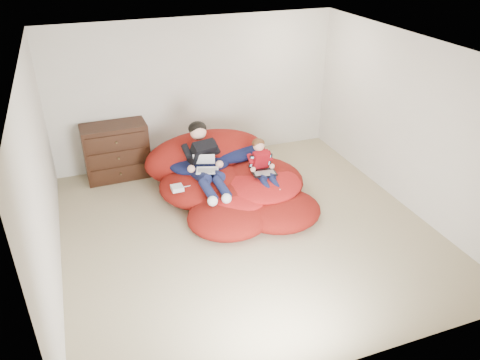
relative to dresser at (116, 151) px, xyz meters
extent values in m
cube|color=tan|center=(1.49, -2.22, -0.59)|extent=(5.10, 5.10, 0.25)
cube|color=beige|center=(1.49, 0.29, 0.78)|extent=(5.10, 0.02, 2.50)
cube|color=beige|center=(1.49, -4.73, 0.78)|extent=(5.10, 0.02, 2.50)
cube|color=beige|center=(-1.02, -2.22, 0.78)|extent=(0.02, 5.10, 2.50)
cube|color=beige|center=(4.00, -2.22, 0.78)|extent=(0.02, 5.10, 2.50)
cube|color=white|center=(1.49, -2.22, 2.04)|extent=(5.10, 5.10, 0.02)
cube|color=black|center=(0.00, 0.01, 0.00)|extent=(1.06, 0.55, 0.94)
cube|color=black|center=(0.00, -0.26, -0.28)|extent=(0.94, 0.05, 0.23)
cylinder|color=#4C3F26|center=(0.00, -0.28, -0.28)|extent=(0.03, 0.06, 0.03)
cube|color=black|center=(0.00, -0.26, 0.00)|extent=(0.94, 0.05, 0.23)
cylinder|color=#4C3F26|center=(0.00, -0.28, 0.00)|extent=(0.03, 0.06, 0.03)
cube|color=black|center=(0.00, -0.26, 0.28)|extent=(0.94, 0.05, 0.23)
cylinder|color=#4C3F26|center=(0.00, -0.28, 0.28)|extent=(0.03, 0.06, 0.03)
ellipsoid|color=maroon|center=(1.21, -1.17, -0.25)|extent=(1.49, 1.34, 0.54)
ellipsoid|color=maroon|center=(2.00, -1.31, -0.27)|extent=(1.49, 1.45, 0.54)
ellipsoid|color=maroon|center=(1.57, -1.66, -0.29)|extent=(1.43, 1.14, 0.46)
ellipsoid|color=maroon|center=(1.29, -2.05, -0.33)|extent=(1.22, 1.12, 0.41)
ellipsoid|color=maroon|center=(2.03, -2.12, -0.34)|extent=(1.23, 1.12, 0.40)
ellipsoid|color=maroon|center=(1.39, -0.61, -0.07)|extent=(2.07, 0.92, 0.92)
ellipsoid|color=#111740|center=(1.19, -0.89, 0.01)|extent=(0.99, 0.81, 0.25)
ellipsoid|color=#111740|center=(1.78, -0.74, 0.05)|extent=(1.09, 0.76, 0.26)
ellipsoid|color=red|center=(1.95, -1.63, -0.13)|extent=(1.22, 1.22, 0.22)
ellipsoid|color=red|center=(1.50, -1.87, -0.17)|extent=(0.88, 0.79, 0.16)
ellipsoid|color=beige|center=(1.00, -0.49, 0.15)|extent=(0.49, 0.31, 0.31)
cube|color=black|center=(1.17, -1.10, 0.24)|extent=(0.43, 0.49, 0.54)
sphere|color=#DFA288|center=(1.17, -0.96, 0.56)|extent=(0.25, 0.25, 0.25)
ellipsoid|color=black|center=(1.17, -0.93, 0.61)|extent=(0.28, 0.26, 0.21)
cylinder|color=#12183A|center=(1.06, -1.42, 0.04)|extent=(0.24, 0.43, 0.23)
cylinder|color=#12183A|center=(1.06, -1.78, 0.01)|extent=(0.21, 0.41, 0.26)
sphere|color=white|center=(1.06, -1.98, -0.06)|extent=(0.15, 0.15, 0.15)
cylinder|color=#12183A|center=(1.27, -1.42, 0.04)|extent=(0.24, 0.43, 0.23)
cylinder|color=#12183A|center=(1.27, -1.78, 0.01)|extent=(0.21, 0.41, 0.26)
sphere|color=white|center=(1.27, -1.98, -0.06)|extent=(0.15, 0.15, 0.15)
cube|color=maroon|center=(2.00, -1.43, 0.13)|extent=(0.27, 0.26, 0.39)
sphere|color=#DFA288|center=(2.00, -1.37, 0.38)|extent=(0.18, 0.18, 0.18)
ellipsoid|color=#4B2B14|center=(2.00, -1.35, 0.41)|extent=(0.20, 0.19, 0.15)
cylinder|color=#12183A|center=(1.93, -1.62, -0.03)|extent=(0.14, 0.29, 0.16)
cylinder|color=#12183A|center=(1.93, -1.87, -0.05)|extent=(0.12, 0.28, 0.18)
sphere|color=white|center=(1.93, -2.02, -0.10)|extent=(0.10, 0.10, 0.10)
cylinder|color=#12183A|center=(2.07, -1.62, -0.03)|extent=(0.14, 0.29, 0.16)
cylinder|color=#12183A|center=(2.07, -1.87, -0.05)|extent=(0.12, 0.28, 0.18)
sphere|color=white|center=(2.07, -2.02, -0.10)|extent=(0.10, 0.10, 0.10)
cube|color=silver|center=(1.17, -1.41, 0.12)|extent=(0.38, 0.32, 0.01)
cube|color=gray|center=(1.17, -1.42, 0.13)|extent=(0.30, 0.20, 0.00)
cube|color=silver|center=(1.17, -1.24, 0.23)|extent=(0.35, 0.21, 0.21)
cube|color=#4476E9|center=(1.17, -1.25, 0.23)|extent=(0.30, 0.17, 0.17)
cube|color=black|center=(2.00, -1.61, 0.03)|extent=(0.38, 0.29, 0.02)
cube|color=gray|center=(2.00, -1.62, 0.04)|extent=(0.32, 0.17, 0.00)
cube|color=black|center=(2.00, -1.44, 0.16)|extent=(0.37, 0.13, 0.24)
cube|color=#509FBA|center=(2.00, -1.45, 0.16)|extent=(0.32, 0.10, 0.20)
cube|color=silver|center=(0.68, -1.47, -0.05)|extent=(0.17, 0.17, 0.06)
camera|label=1|loc=(-0.49, -7.34, 3.33)|focal=35.00mm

